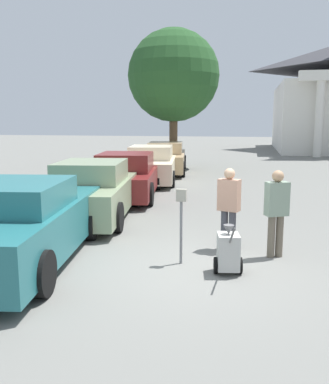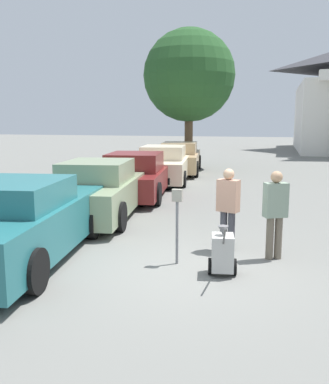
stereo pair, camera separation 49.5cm
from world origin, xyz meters
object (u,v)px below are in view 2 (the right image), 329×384
parked_car_teal (19,222)px  parking_meter (177,212)px  parked_car_cream (164,165)px  person_worker (228,205)px  parked_car_sage (99,191)px  parked_car_maroon (136,176)px  parked_car_tan (180,158)px  equipment_cart (223,252)px  person_supervisor (275,210)px

parked_car_teal → parking_meter: size_ratio=3.74×
parked_car_cream → parking_meter: bearing=-82.0°
parked_car_teal → person_worker: person_worker is taller
parked_car_sage → person_worker: size_ratio=3.06×
parked_car_maroon → parking_meter: (2.86, -6.33, 0.26)m
parked_car_tan → person_worker: bearing=-81.1°
parked_car_teal → parked_car_cream: 10.60m
parked_car_teal → parked_car_sage: bearing=82.2°
parked_car_maroon → equipment_cart: bearing=-68.7°
parked_car_cream → person_worker: (3.66, -9.07, 0.23)m
parked_car_teal → parking_meter: 2.92m
parked_car_cream → parking_meter: size_ratio=3.89×
parked_car_maroon → parked_car_tan: bearing=82.2°
parked_car_tan → parked_car_maroon: bearing=-97.8°
parked_car_cream → parking_meter: parked_car_cream is taller
parked_car_sage → parked_car_cream: (0.00, 6.90, -0.01)m
parked_car_sage → parked_car_maroon: 3.14m
parked_car_maroon → equipment_cart: size_ratio=5.05×
parking_meter → parked_car_sage: bearing=131.9°
parked_car_cream → person_worker: size_ratio=3.24×
parked_car_teal → equipment_cart: size_ratio=5.10×
parked_car_cream → person_supervisor: size_ratio=3.21×
parking_meter → equipment_cart: 1.09m
person_worker → equipment_cart: person_worker is taller
parked_car_cream → equipment_cart: bearing=-78.2°
parked_car_cream → person_supervisor: 10.42m
parked_car_maroon → person_supervisor: (4.56, -5.61, 0.25)m
parked_car_teal → parked_car_maroon: size_ratio=1.01×
parked_car_maroon → equipment_cart: parked_car_maroon is taller
parked_car_tan → parking_meter: bearing=-85.6°
parked_car_maroon → person_worker: bearing=-63.3°
parked_car_sage → parked_car_cream: size_ratio=0.94×
parked_car_sage → parked_car_tan: 10.00m
parked_car_maroon → parked_car_tan: 6.87m
parked_car_sage → equipment_cart: (3.73, -3.54, -0.32)m
parking_meter → parked_car_tan: bearing=102.2°
parked_car_cream → parked_car_tan: 3.10m
person_supervisor → equipment_cart: bearing=27.1°
parked_car_teal → parked_car_cream: parked_car_teal is taller
parked_car_teal → parking_meter: bearing=2.2°
parked_car_maroon → person_worker: 6.45m
equipment_cart → parked_car_sage: bearing=127.6°
parked_car_maroon → person_worker: (3.66, -5.31, 0.24)m
parked_car_sage → parked_car_maroon: size_ratio=0.99×
parked_car_tan → parking_meter: 13.51m
parked_car_tan → parked_car_sage: bearing=-97.8°
parked_car_cream → parked_car_tan: parked_car_cream is taller
parked_car_cream → parked_car_maroon: bearing=-97.8°
parked_car_cream → person_supervisor: person_supervisor is taller
parked_car_sage → parked_car_maroon: parked_car_sage is taller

